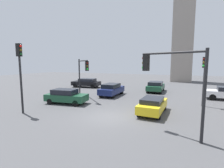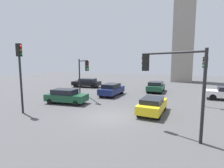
{
  "view_description": "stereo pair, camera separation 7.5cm",
  "coord_description": "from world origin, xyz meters",
  "px_view_note": "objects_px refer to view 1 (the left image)",
  "views": [
    {
      "loc": [
        4.97,
        -11.34,
        4.05
      ],
      "look_at": [
        -1.87,
        5.38,
        1.81
      ],
      "focal_mm": 26.99,
      "sensor_mm": 36.0,
      "label": 1
    },
    {
      "loc": [
        5.04,
        -11.31,
        4.05
      ],
      "look_at": [
        -1.87,
        5.38,
        1.81
      ],
      "focal_mm": 26.99,
      "sensor_mm": 36.0,
      "label": 2
    }
  ],
  "objects_px": {
    "car_3": "(153,105)",
    "traffic_light_2": "(204,72)",
    "traffic_light_3": "(20,66)",
    "car_1": "(86,83)",
    "car_2": "(156,86)",
    "car_4": "(112,89)",
    "traffic_light_1": "(83,70)",
    "car_5": "(66,96)",
    "traffic_light_0": "(171,73)"
  },
  "relations": [
    {
      "from": "car_2",
      "to": "car_3",
      "type": "height_order",
      "value": "car_2"
    },
    {
      "from": "traffic_light_1",
      "to": "car_5",
      "type": "xyz_separation_m",
      "value": [
        -0.32,
        -2.76,
        -2.54
      ]
    },
    {
      "from": "traffic_light_3",
      "to": "car_5",
      "type": "bearing_deg",
      "value": 70.08
    },
    {
      "from": "traffic_light_0",
      "to": "car_4",
      "type": "height_order",
      "value": "traffic_light_0"
    },
    {
      "from": "traffic_light_2",
      "to": "traffic_light_3",
      "type": "xyz_separation_m",
      "value": [
        -13.79,
        -8.09,
        0.61
      ]
    },
    {
      "from": "traffic_light_3",
      "to": "car_5",
      "type": "distance_m",
      "value": 5.27
    },
    {
      "from": "car_1",
      "to": "car_5",
      "type": "height_order",
      "value": "car_1"
    },
    {
      "from": "traffic_light_3",
      "to": "traffic_light_1",
      "type": "bearing_deg",
      "value": 73.68
    },
    {
      "from": "traffic_light_3",
      "to": "car_1",
      "type": "height_order",
      "value": "traffic_light_3"
    },
    {
      "from": "traffic_light_3",
      "to": "car_2",
      "type": "bearing_deg",
      "value": 55.57
    },
    {
      "from": "traffic_light_3",
      "to": "car_1",
      "type": "relative_size",
      "value": 1.15
    },
    {
      "from": "car_3",
      "to": "traffic_light_2",
      "type": "bearing_deg",
      "value": -40.95
    },
    {
      "from": "traffic_light_0",
      "to": "traffic_light_1",
      "type": "xyz_separation_m",
      "value": [
        -9.78,
        6.49,
        -0.19
      ]
    },
    {
      "from": "traffic_light_0",
      "to": "car_1",
      "type": "bearing_deg",
      "value": -22.15
    },
    {
      "from": "car_4",
      "to": "car_3",
      "type": "bearing_deg",
      "value": -132.81
    },
    {
      "from": "car_1",
      "to": "car_4",
      "type": "xyz_separation_m",
      "value": [
        6.78,
        -5.27,
        0.01
      ]
    },
    {
      "from": "traffic_light_0",
      "to": "car_1",
      "type": "distance_m",
      "value": 20.55
    },
    {
      "from": "car_4",
      "to": "car_5",
      "type": "bearing_deg",
      "value": 155.53
    },
    {
      "from": "traffic_light_1",
      "to": "traffic_light_3",
      "type": "xyz_separation_m",
      "value": [
        -1.47,
        -6.86,
        0.57
      ]
    },
    {
      "from": "traffic_light_3",
      "to": "car_2",
      "type": "relative_size",
      "value": 1.25
    },
    {
      "from": "traffic_light_3",
      "to": "car_1",
      "type": "bearing_deg",
      "value": 96.98
    },
    {
      "from": "traffic_light_2",
      "to": "car_5",
      "type": "relative_size",
      "value": 1.08
    },
    {
      "from": "traffic_light_0",
      "to": "car_3",
      "type": "bearing_deg",
      "value": -44.17
    },
    {
      "from": "traffic_light_0",
      "to": "car_2",
      "type": "distance_m",
      "value": 14.81
    },
    {
      "from": "car_3",
      "to": "car_5",
      "type": "height_order",
      "value": "car_5"
    },
    {
      "from": "car_5",
      "to": "car_2",
      "type": "bearing_deg",
      "value": 48.49
    },
    {
      "from": "car_1",
      "to": "car_2",
      "type": "xyz_separation_m",
      "value": [
        11.51,
        -0.28,
        -0.01
      ]
    },
    {
      "from": "traffic_light_2",
      "to": "car_2",
      "type": "height_order",
      "value": "traffic_light_2"
    },
    {
      "from": "traffic_light_1",
      "to": "car_2",
      "type": "distance_m",
      "value": 10.85
    },
    {
      "from": "traffic_light_2",
      "to": "car_2",
      "type": "bearing_deg",
      "value": -98.75
    },
    {
      "from": "traffic_light_0",
      "to": "traffic_light_2",
      "type": "relative_size",
      "value": 1.03
    },
    {
      "from": "traffic_light_0",
      "to": "car_3",
      "type": "relative_size",
      "value": 1.13
    },
    {
      "from": "traffic_light_0",
      "to": "car_5",
      "type": "xyz_separation_m",
      "value": [
        -10.1,
        3.72,
        -2.73
      ]
    },
    {
      "from": "car_5",
      "to": "car_1",
      "type": "bearing_deg",
      "value": 104.15
    },
    {
      "from": "car_2",
      "to": "car_3",
      "type": "distance_m",
      "value": 10.77
    },
    {
      "from": "car_1",
      "to": "car_5",
      "type": "distance_m",
      "value": 11.62
    },
    {
      "from": "traffic_light_1",
      "to": "car_4",
      "type": "height_order",
      "value": "traffic_light_1"
    },
    {
      "from": "car_2",
      "to": "car_5",
      "type": "xyz_separation_m",
      "value": [
        -7.4,
        -10.59,
        -0.03
      ]
    },
    {
      "from": "traffic_light_3",
      "to": "car_5",
      "type": "height_order",
      "value": "traffic_light_3"
    },
    {
      "from": "traffic_light_1",
      "to": "car_1",
      "type": "relative_size",
      "value": 0.94
    },
    {
      "from": "traffic_light_2",
      "to": "car_1",
      "type": "relative_size",
      "value": 0.96
    },
    {
      "from": "car_3",
      "to": "car_4",
      "type": "height_order",
      "value": "car_4"
    },
    {
      "from": "traffic_light_0",
      "to": "car_3",
      "type": "distance_m",
      "value": 4.8
    },
    {
      "from": "traffic_light_1",
      "to": "car_5",
      "type": "bearing_deg",
      "value": -52.1
    },
    {
      "from": "car_1",
      "to": "car_4",
      "type": "relative_size",
      "value": 1.09
    },
    {
      "from": "traffic_light_2",
      "to": "car_2",
      "type": "relative_size",
      "value": 1.04
    },
    {
      "from": "car_2",
      "to": "car_5",
      "type": "distance_m",
      "value": 12.92
    },
    {
      "from": "traffic_light_2",
      "to": "car_4",
      "type": "bearing_deg",
      "value": -56.37
    },
    {
      "from": "traffic_light_0",
      "to": "car_2",
      "type": "relative_size",
      "value": 1.07
    },
    {
      "from": "car_3",
      "to": "car_5",
      "type": "xyz_separation_m",
      "value": [
        -8.62,
        0.1,
        0.05
      ]
    }
  ]
}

